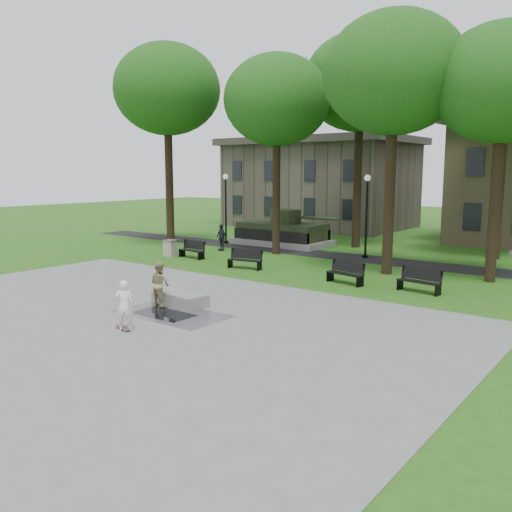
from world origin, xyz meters
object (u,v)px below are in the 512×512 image
(park_bench_0, at_px, (192,249))
(trash_bin, at_px, (170,248))
(concrete_block, at_px, (180,298))
(skateboarder, at_px, (124,306))
(friend_watching, at_px, (160,284))

(park_bench_0, bearing_deg, trash_bin, -161.53)
(concrete_block, distance_m, trash_bin, 11.89)
(skateboarder, xyz_separation_m, park_bench_0, (-8.41, 11.70, -0.30))
(friend_watching, bearing_deg, park_bench_0, -46.76)
(park_bench_0, xyz_separation_m, trash_bin, (-1.49, -0.32, -0.04))
(friend_watching, height_order, park_bench_0, friend_watching)
(concrete_block, relative_size, skateboarder, 1.37)
(skateboarder, distance_m, trash_bin, 15.09)
(trash_bin, bearing_deg, skateboarder, -48.96)
(concrete_block, relative_size, park_bench_0, 1.20)
(concrete_block, bearing_deg, friend_watching, -122.67)
(friend_watching, relative_size, trash_bin, 1.72)
(concrete_block, height_order, friend_watching, friend_watching)
(friend_watching, xyz_separation_m, park_bench_0, (-6.95, 8.89, -0.32))
(skateboarder, xyz_separation_m, friend_watching, (-1.46, 2.81, 0.02))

